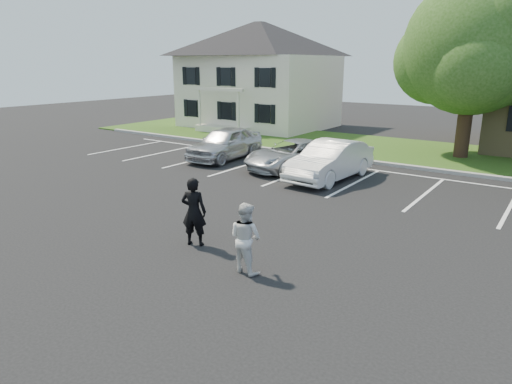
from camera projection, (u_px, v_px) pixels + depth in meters
ground_plane at (235, 245)px, 12.21m from camera, size 90.00×90.00×0.00m
curb at (389, 164)px, 21.64m from camera, size 40.00×0.30×0.15m
grass_strip at (414, 152)px, 24.80m from camera, size 44.00×8.00×0.08m
stall_lines at (397, 183)px, 18.49m from camera, size 34.00×5.36×0.01m
house at (259, 75)px, 34.08m from camera, size 10.30×9.22×7.60m
tree at (476, 49)px, 21.95m from camera, size 7.80×7.20×8.80m
man_black_suit at (194, 212)px, 12.00m from camera, size 0.80×0.67×1.85m
man_white_shirt at (246, 238)px, 10.47m from camera, size 0.88×0.72×1.67m
car_silver_west at (225, 143)px, 22.95m from camera, size 2.15×4.83×1.62m
car_silver_minivan at (293, 155)px, 20.75m from camera, size 3.57×5.26×1.34m
car_white_sedan at (330, 161)px, 18.92m from camera, size 1.98×4.93×1.59m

